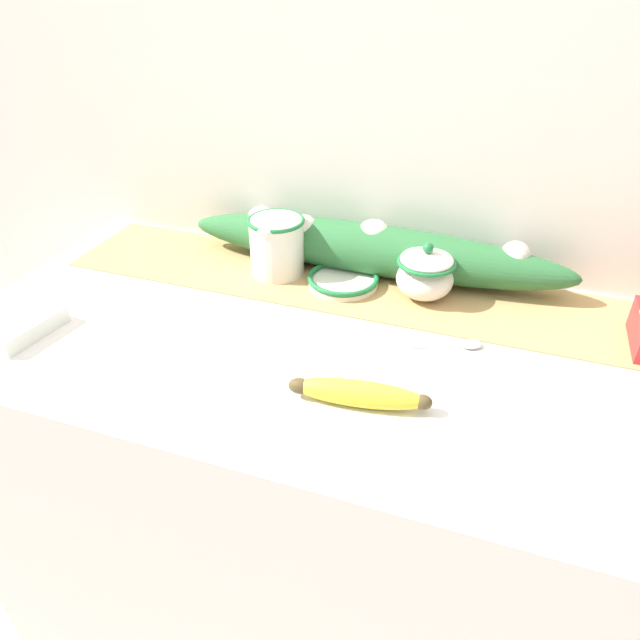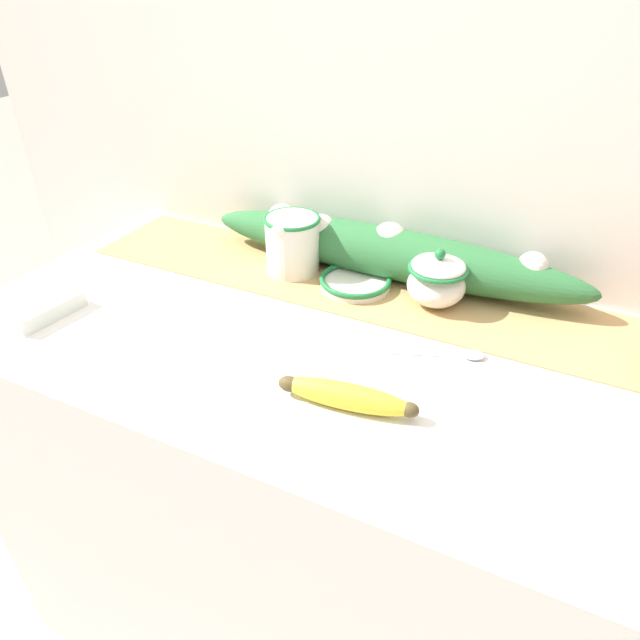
% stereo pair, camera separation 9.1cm
% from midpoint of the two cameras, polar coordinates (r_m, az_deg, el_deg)
% --- Properties ---
extents(ground_plane, '(12.00, 12.00, 0.00)m').
position_cam_midpoint_polar(ground_plane, '(1.64, 2.71, -28.52)').
color(ground_plane, '#B2A899').
extents(countertop, '(1.31, 0.62, 0.89)m').
position_cam_midpoint_polar(countertop, '(1.26, 3.27, -18.89)').
color(countertop, silver).
rests_on(countertop, ground_plane).
extents(back_wall, '(2.11, 0.04, 2.40)m').
position_cam_midpoint_polar(back_wall, '(1.12, 11.66, 20.07)').
color(back_wall, silver).
rests_on(back_wall, ground_plane).
extents(table_runner, '(1.20, 0.22, 0.00)m').
position_cam_midpoint_polar(table_runner, '(1.10, 7.85, 2.96)').
color(table_runner, tan).
rests_on(table_runner, countertop).
extents(cream_pitcher, '(0.11, 0.13, 0.12)m').
position_cam_midpoint_polar(cream_pitcher, '(1.13, -0.41, 7.75)').
color(cream_pitcher, white).
rests_on(cream_pitcher, countertop).
extents(sugar_bowl, '(0.11, 0.11, 0.11)m').
position_cam_midpoint_polar(sugar_bowl, '(1.06, 14.06, 3.84)').
color(sugar_bowl, white).
rests_on(sugar_bowl, countertop).
extents(small_dish, '(0.14, 0.14, 0.02)m').
position_cam_midpoint_polar(small_dish, '(1.10, 5.94, 3.76)').
color(small_dish, white).
rests_on(small_dish, countertop).
extents(banana, '(0.21, 0.06, 0.04)m').
position_cam_midpoint_polar(banana, '(0.82, 5.82, -7.69)').
color(banana, yellow).
rests_on(banana, countertop).
extents(spoon, '(0.15, 0.07, 0.01)m').
position_cam_midpoint_polar(spoon, '(0.95, 17.14, -3.46)').
color(spoon, silver).
rests_on(spoon, countertop).
extents(napkin_stack, '(0.14, 0.14, 0.03)m').
position_cam_midpoint_polar(napkin_stack, '(1.13, -24.72, 1.43)').
color(napkin_stack, white).
rests_on(napkin_stack, countertop).
extents(poinsettia_garland, '(0.78, 0.11, 0.11)m').
position_cam_midpoint_polar(poinsettia_garland, '(1.13, 8.99, 6.78)').
color(poinsettia_garland, '#2D6B38').
rests_on(poinsettia_garland, countertop).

